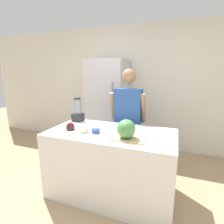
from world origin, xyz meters
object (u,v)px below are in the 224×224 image
Objects in this scene: bowl_cream at (83,129)px; bowl_small_blue at (96,131)px; bowl_cherries at (70,127)px; refrigerator at (107,106)px; blender at (78,111)px; watermelon at (126,129)px; person at (128,120)px.

bowl_cream reaches higher than bowl_small_blue.
bowl_cream is (0.21, -0.03, 0.00)m from bowl_cherries.
refrigerator reaches higher than bowl_cherries.
bowl_small_blue is at bearing -39.63° from blender.
watermelon is 1.92× the size of bowl_cherries.
refrigerator is 18.52× the size of bowl_small_blue.
person reaches higher than bowl_small_blue.
bowl_small_blue is (0.16, 0.03, -0.02)m from bowl_cream.
blender reaches higher than bowl_small_blue.
bowl_cherries is at bearing 175.33° from watermelon.
watermelon is (0.85, -1.55, 0.06)m from refrigerator.
refrigerator is at bearing 100.36° from bowl_cream.
refrigerator reaches higher than bowl_cream.
refrigerator is 1.55m from bowl_small_blue.
refrigerator reaches higher than blender.
bowl_cherries is 1.10× the size of bowl_small_blue.
person is (0.63, -0.67, -0.08)m from refrigerator.
watermelon is at bearing -3.49° from bowl_cream.
bowl_cream is (0.28, -1.51, -0.01)m from refrigerator.
refrigerator is 14.48× the size of bowl_cream.
refrigerator is at bearing 133.16° from person.
bowl_cream is at bearing -113.00° from person.
blender is (-0.14, 0.42, 0.11)m from bowl_cherries.
watermelon reaches higher than bowl_cream.
watermelon is (0.21, -0.87, 0.14)m from person.
bowl_cream is at bearing -168.94° from bowl_small_blue.
watermelon reaches higher than bowl_small_blue.
bowl_small_blue is at bearing -73.70° from refrigerator.
bowl_small_blue is (0.37, 0.00, -0.01)m from bowl_cherries.
refrigerator is 16.90× the size of bowl_cherries.
person is 0.99m from bowl_cherries.
bowl_cherries is (-0.78, 0.06, -0.08)m from watermelon.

